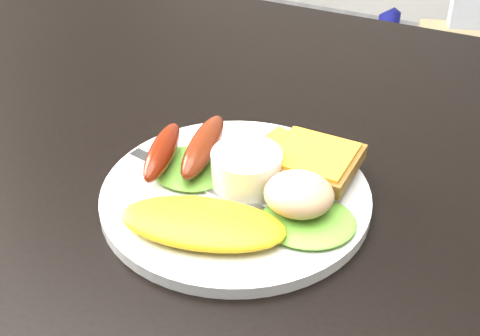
# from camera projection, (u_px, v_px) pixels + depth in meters

# --- Properties ---
(dining_table) EXTENTS (1.20, 0.80, 0.04)m
(dining_table) POSITION_uv_depth(u_px,v_px,m) (283.00, 176.00, 0.70)
(dining_table) COLOR black
(dining_table) RESTS_ON ground
(plate) EXTENTS (0.25, 0.25, 0.01)m
(plate) POSITION_uv_depth(u_px,v_px,m) (236.00, 196.00, 0.63)
(plate) COLOR white
(plate) RESTS_ON dining_table
(lettuce_left) EXTENTS (0.10, 0.09, 0.01)m
(lettuce_left) POSITION_uv_depth(u_px,v_px,m) (190.00, 168.00, 0.65)
(lettuce_left) COLOR #3C911D
(lettuce_left) RESTS_ON plate
(lettuce_right) EXTENTS (0.10, 0.10, 0.01)m
(lettuce_right) POSITION_uv_depth(u_px,v_px,m) (308.00, 221.00, 0.58)
(lettuce_right) COLOR #6AA422
(lettuce_right) RESTS_ON plate
(omelette) EXTENTS (0.16, 0.10, 0.02)m
(omelette) POSITION_uv_depth(u_px,v_px,m) (203.00, 223.00, 0.57)
(omelette) COLOR yellow
(omelette) RESTS_ON plate
(sausage_a) EXTENTS (0.05, 0.10, 0.02)m
(sausage_a) POSITION_uv_depth(u_px,v_px,m) (162.00, 151.00, 0.64)
(sausage_a) COLOR #6B2306
(sausage_a) RESTS_ON lettuce_left
(sausage_b) EXTENTS (0.05, 0.11, 0.03)m
(sausage_b) POSITION_uv_depth(u_px,v_px,m) (203.00, 146.00, 0.65)
(sausage_b) COLOR maroon
(sausage_b) RESTS_ON lettuce_left
(ramekin) EXTENTS (0.07, 0.07, 0.04)m
(ramekin) POSITION_uv_depth(u_px,v_px,m) (247.00, 171.00, 0.62)
(ramekin) COLOR white
(ramekin) RESTS_ON plate
(toast_a) EXTENTS (0.09, 0.09, 0.01)m
(toast_a) POSITION_uv_depth(u_px,v_px,m) (288.00, 161.00, 0.66)
(toast_a) COLOR brown
(toast_a) RESTS_ON plate
(toast_b) EXTENTS (0.08, 0.08, 0.01)m
(toast_b) POSITION_uv_depth(u_px,v_px,m) (315.00, 161.00, 0.63)
(toast_b) COLOR brown
(toast_b) RESTS_ON toast_a
(potato_salad) EXTENTS (0.07, 0.06, 0.03)m
(potato_salad) POSITION_uv_depth(u_px,v_px,m) (299.00, 194.00, 0.58)
(potato_salad) COLOR #F6E3A4
(potato_salad) RESTS_ON lettuce_right
(fork) EXTENTS (0.17, 0.05, 0.00)m
(fork) POSITION_uv_depth(u_px,v_px,m) (197.00, 183.00, 0.63)
(fork) COLOR #ADAFB7
(fork) RESTS_ON plate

